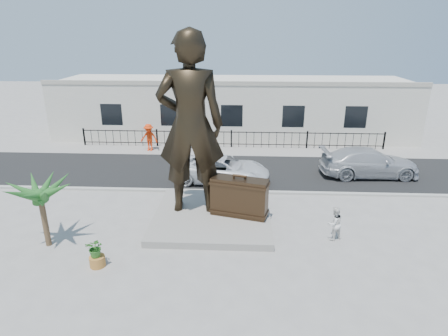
% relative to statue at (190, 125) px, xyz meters
% --- Properties ---
extents(ground, '(100.00, 100.00, 0.00)m').
position_rel_statue_xyz_m(ground, '(1.44, -1.93, -4.26)').
color(ground, '#9E9991').
rests_on(ground, ground).
extents(street, '(40.00, 7.00, 0.01)m').
position_rel_statue_xyz_m(street, '(1.44, 6.07, -4.25)').
color(street, black).
rests_on(street, ground).
extents(curb, '(40.00, 0.25, 0.12)m').
position_rel_statue_xyz_m(curb, '(1.44, 2.57, -4.20)').
color(curb, '#A5A399').
rests_on(curb, ground).
extents(far_sidewalk, '(40.00, 2.50, 0.02)m').
position_rel_statue_xyz_m(far_sidewalk, '(1.44, 10.07, -4.25)').
color(far_sidewalk, '#9E9991').
rests_on(far_sidewalk, ground).
extents(plinth, '(5.20, 5.20, 0.30)m').
position_rel_statue_xyz_m(plinth, '(0.94, -0.43, -4.11)').
color(plinth, gray).
rests_on(plinth, ground).
extents(fence, '(22.00, 0.10, 1.20)m').
position_rel_statue_xyz_m(fence, '(1.44, 10.87, -3.66)').
color(fence, black).
rests_on(fence, ground).
extents(building, '(28.00, 7.00, 4.40)m').
position_rel_statue_xyz_m(building, '(1.44, 15.07, -2.06)').
color(building, silver).
rests_on(building, ground).
extents(statue, '(2.98, 2.04, 7.91)m').
position_rel_statue_xyz_m(statue, '(0.00, 0.00, 0.00)').
color(statue, black).
rests_on(statue, plinth).
extents(suitcase, '(2.59, 1.40, 1.74)m').
position_rel_statue_xyz_m(suitcase, '(2.14, -0.54, -3.09)').
color(suitcase, '#342416').
rests_on(suitcase, plinth).
extents(tourist, '(0.87, 0.80, 1.44)m').
position_rel_statue_xyz_m(tourist, '(6.02, -1.93, -3.54)').
color(tourist, white).
rests_on(tourist, ground).
extents(car_white, '(5.54, 3.03, 1.47)m').
position_rel_statue_xyz_m(car_white, '(1.14, 4.13, -3.51)').
color(car_white, silver).
rests_on(car_white, street).
extents(car_silver, '(5.73, 2.56, 1.63)m').
position_rel_statue_xyz_m(car_silver, '(9.69, 5.49, -3.43)').
color(car_silver, '#ADAFB2').
rests_on(car_silver, street).
extents(worker, '(1.36, 0.93, 1.93)m').
position_rel_statue_xyz_m(worker, '(-4.36, 9.71, -3.27)').
color(worker, red).
rests_on(worker, far_sidewalk).
extents(palm_tree, '(1.80, 1.80, 3.20)m').
position_rel_statue_xyz_m(palm_tree, '(-5.43, -2.96, -4.26)').
color(palm_tree, '#20541E').
rests_on(palm_tree, ground).
extents(planter, '(0.56, 0.56, 0.40)m').
position_rel_statue_xyz_m(planter, '(-2.94, -4.27, -4.06)').
color(planter, '#B0712E').
rests_on(planter, ground).
extents(shrub, '(0.71, 0.63, 0.72)m').
position_rel_statue_xyz_m(shrub, '(-2.94, -4.27, -3.50)').
color(shrub, '#2F6B23').
rests_on(shrub, planter).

